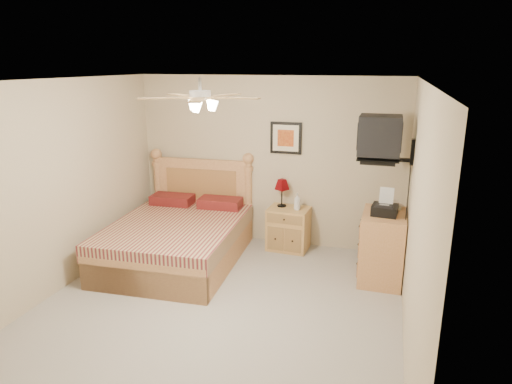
% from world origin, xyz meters
% --- Properties ---
extents(floor, '(4.50, 4.50, 0.00)m').
position_xyz_m(floor, '(0.00, 0.00, 0.00)').
color(floor, gray).
rests_on(floor, ground).
extents(ceiling, '(4.00, 4.50, 0.04)m').
position_xyz_m(ceiling, '(0.00, 0.00, 2.50)').
color(ceiling, white).
rests_on(ceiling, ground).
extents(wall_back, '(4.00, 0.04, 2.50)m').
position_xyz_m(wall_back, '(0.00, 2.25, 1.25)').
color(wall_back, tan).
rests_on(wall_back, ground).
extents(wall_front, '(4.00, 0.04, 2.50)m').
position_xyz_m(wall_front, '(0.00, -2.25, 1.25)').
color(wall_front, tan).
rests_on(wall_front, ground).
extents(wall_left, '(0.04, 4.50, 2.50)m').
position_xyz_m(wall_left, '(-2.00, 0.00, 1.25)').
color(wall_left, tan).
rests_on(wall_left, ground).
extents(wall_right, '(0.04, 4.50, 2.50)m').
position_xyz_m(wall_right, '(2.00, 0.00, 1.25)').
color(wall_right, tan).
rests_on(wall_right, ground).
extents(bed, '(1.73, 2.20, 1.38)m').
position_xyz_m(bed, '(-0.99, 1.12, 0.69)').
color(bed, '#B17348').
rests_on(bed, ground).
extents(nightstand, '(0.61, 0.47, 0.63)m').
position_xyz_m(nightstand, '(0.38, 2.00, 0.31)').
color(nightstand, '#B58945').
rests_on(nightstand, ground).
extents(table_lamp, '(0.27, 0.27, 0.41)m').
position_xyz_m(table_lamp, '(0.26, 2.07, 0.83)').
color(table_lamp, '#5C0307').
rests_on(table_lamp, nightstand).
extents(lotion_bottle, '(0.11, 0.11, 0.25)m').
position_xyz_m(lotion_bottle, '(0.51, 1.97, 0.75)').
color(lotion_bottle, silver).
rests_on(lotion_bottle, nightstand).
extents(framed_picture, '(0.46, 0.04, 0.46)m').
position_xyz_m(framed_picture, '(0.27, 2.23, 1.62)').
color(framed_picture, black).
rests_on(framed_picture, wall_back).
extents(dresser, '(0.53, 0.76, 0.88)m').
position_xyz_m(dresser, '(1.73, 1.37, 0.44)').
color(dresser, '#B07438').
rests_on(dresser, ground).
extents(fax_machine, '(0.33, 0.35, 0.32)m').
position_xyz_m(fax_machine, '(1.72, 1.32, 1.04)').
color(fax_machine, black).
rests_on(fax_machine, dresser).
extents(magazine_lower, '(0.22, 0.29, 0.03)m').
position_xyz_m(magazine_lower, '(1.71, 1.65, 0.90)').
color(magazine_lower, beige).
rests_on(magazine_lower, dresser).
extents(magazine_upper, '(0.27, 0.31, 0.02)m').
position_xyz_m(magazine_upper, '(1.73, 1.67, 0.92)').
color(magazine_upper, tan).
rests_on(magazine_upper, magazine_lower).
extents(wall_tv, '(0.56, 0.46, 0.58)m').
position_xyz_m(wall_tv, '(1.75, 1.34, 1.81)').
color(wall_tv, black).
rests_on(wall_tv, wall_right).
extents(ceiling_fan, '(1.14, 1.14, 0.28)m').
position_xyz_m(ceiling_fan, '(0.00, -0.20, 2.36)').
color(ceiling_fan, white).
rests_on(ceiling_fan, ceiling).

